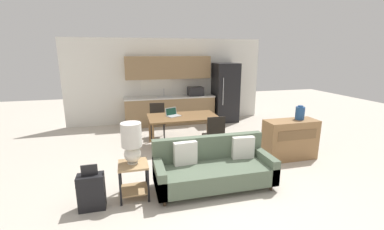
{
  "coord_description": "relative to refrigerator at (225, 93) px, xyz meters",
  "views": [
    {
      "loc": [
        -1.35,
        -3.72,
        2.28
      ],
      "look_at": [
        0.01,
        1.5,
        0.95
      ],
      "focal_mm": 24.0,
      "sensor_mm": 36.0,
      "label": 1
    }
  ],
  "objects": [
    {
      "name": "dining_table",
      "position": [
        -1.89,
        -1.98,
        -0.27
      ],
      "size": [
        1.68,
        0.96,
        0.76
      ],
      "color": "brown",
      "rests_on": "ground_plane"
    },
    {
      "name": "wall_back",
      "position": [
        -1.86,
        0.42,
        0.39
      ],
      "size": [
        6.4,
        0.07,
        2.7
      ],
      "color": "silver",
      "rests_on": "ground_plane"
    },
    {
      "name": "couch",
      "position": [
        -1.82,
        -4.05,
        -0.64
      ],
      "size": [
        2.02,
        0.8,
        0.83
      ],
      "color": "#3D2D1E",
      "rests_on": "ground_plane"
    },
    {
      "name": "dining_chair_near_right",
      "position": [
        -1.36,
        -2.8,
        -0.46
      ],
      "size": [
        0.43,
        0.43,
        0.93
      ],
      "rotation": [
        0.0,
        0.0,
        3.11
      ],
      "color": "black",
      "rests_on": "ground_plane"
    },
    {
      "name": "ground_plane",
      "position": [
        -1.86,
        -4.21,
        -0.96
      ],
      "size": [
        20.0,
        20.0,
        0.0
      ],
      "primitive_type": "plane",
      "color": "beige"
    },
    {
      "name": "kitchen_counter",
      "position": [
        -1.84,
        0.12,
        -0.12
      ],
      "size": [
        2.87,
        0.65,
        2.15
      ],
      "color": "#8E704C",
      "rests_on": "ground_plane"
    },
    {
      "name": "refrigerator",
      "position": [
        0.0,
        0.0,
        0.0
      ],
      "size": [
        0.75,
        0.78,
        1.93
      ],
      "color": "black",
      "rests_on": "ground_plane"
    },
    {
      "name": "table_lamp",
      "position": [
        -3.16,
        -4.07,
        -0.03
      ],
      "size": [
        0.32,
        0.32,
        0.66
      ],
      "color": "silver",
      "rests_on": "side_table"
    },
    {
      "name": "laptop",
      "position": [
        -2.13,
        -1.91,
        -0.16
      ],
      "size": [
        0.4,
        0.37,
        0.2
      ],
      "rotation": [
        0.0,
        0.0,
        0.44
      ],
      "color": "#B7BABC",
      "rests_on": "dining_table"
    },
    {
      "name": "side_table",
      "position": [
        -3.16,
        -4.09,
        -0.58
      ],
      "size": [
        0.46,
        0.46,
        0.57
      ],
      "color": "tan",
      "rests_on": "ground_plane"
    },
    {
      "name": "vase",
      "position": [
        0.4,
        -3.32,
        0.04
      ],
      "size": [
        0.19,
        0.19,
        0.31
      ],
      "color": "#234C84",
      "rests_on": "credenza"
    },
    {
      "name": "credenza",
      "position": [
        0.19,
        -3.35,
        -0.53
      ],
      "size": [
        1.14,
        0.46,
        0.86
      ],
      "color": "olive",
      "rests_on": "ground_plane"
    },
    {
      "name": "suitcase",
      "position": [
        -3.78,
        -4.27,
        -0.69
      ],
      "size": [
        0.38,
        0.22,
        0.7
      ],
      "color": "black",
      "rests_on": "ground_plane"
    },
    {
      "name": "dining_chair_far_left",
      "position": [
        -2.42,
        -1.16,
        -0.46
      ],
      "size": [
        0.47,
        0.47,
        0.93
      ],
      "rotation": [
        0.0,
        0.0,
        -0.11
      ],
      "color": "black",
      "rests_on": "ground_plane"
    }
  ]
}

